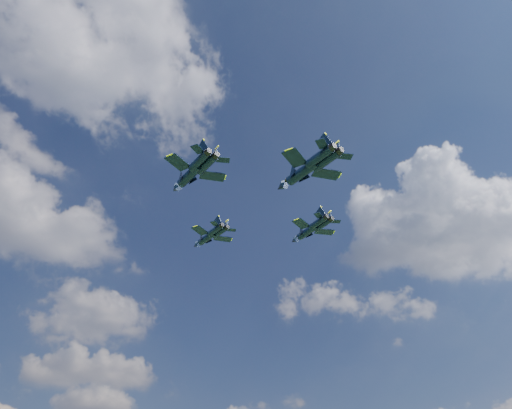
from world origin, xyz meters
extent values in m
cylinder|color=black|center=(-6.03, 22.90, 61.29)|extent=(3.15, 8.16, 1.60)
cone|color=black|center=(-7.05, 27.96, 61.29)|extent=(1.94, 2.57, 1.51)
ellipsoid|color=brown|center=(-6.61, 25.78, 61.78)|extent=(1.36, 2.67, 0.73)
cube|color=black|center=(-8.82, 20.52, 61.29)|extent=(4.69, 4.18, 0.16)
cube|color=black|center=(-2.54, 21.79, 61.29)|extent=(4.45, 3.03, 0.16)
cube|color=black|center=(-7.01, 16.08, 61.29)|extent=(2.50, 2.39, 0.12)
cube|color=black|center=(-2.48, 16.99, 61.29)|extent=(2.43, 1.89, 0.12)
cube|color=black|center=(-5.85, 17.04, 62.53)|extent=(1.16, 2.44, 2.68)
cube|color=black|center=(-3.93, 17.43, 62.53)|extent=(1.28, 2.66, 2.68)
cylinder|color=black|center=(-17.57, 3.99, 63.64)|extent=(3.44, 10.05, 1.97)
cone|color=black|center=(-18.53, 10.28, 63.64)|extent=(2.27, 3.10, 1.86)
ellipsoid|color=brown|center=(-18.12, 7.57, 64.25)|extent=(1.54, 3.26, 0.90)
cube|color=black|center=(-21.14, 1.23, 63.64)|extent=(5.79, 5.03, 0.20)
cube|color=black|center=(-13.33, 2.42, 63.64)|extent=(5.57, 3.94, 0.20)
cube|color=black|center=(-19.18, -4.35, 63.64)|extent=(3.09, 2.89, 0.15)
cube|color=black|center=(-13.54, -3.49, 63.64)|extent=(3.03, 2.42, 0.15)
cube|color=black|center=(-17.68, -3.24, 65.18)|extent=(1.29, 3.06, 3.30)
cube|color=black|center=(-15.30, -2.87, 65.18)|extent=(1.53, 3.26, 3.30)
cylinder|color=black|center=(12.31, 7.31, 59.76)|extent=(2.54, 8.38, 1.65)
cone|color=black|center=(11.72, 12.60, 59.76)|extent=(1.81, 2.54, 1.56)
ellipsoid|color=brown|center=(11.97, 10.32, 60.27)|extent=(1.18, 2.71, 0.75)
cube|color=black|center=(9.22, 5.13, 59.76)|extent=(4.84, 4.10, 0.17)
cube|color=black|center=(15.79, 5.85, 59.76)|extent=(4.71, 3.44, 0.17)
cube|color=black|center=(10.67, 0.40, 59.76)|extent=(2.59, 2.38, 0.13)
cube|color=black|center=(15.41, 0.92, 59.76)|extent=(2.55, 2.09, 0.13)
cube|color=black|center=(11.95, 1.28, 61.05)|extent=(0.97, 2.59, 2.76)
cube|color=black|center=(13.96, 1.50, 61.05)|extent=(1.23, 2.71, 2.76)
cylinder|color=black|center=(-0.24, -11.23, 60.05)|extent=(3.88, 10.26, 2.01)
cone|color=black|center=(-1.46, -4.87, 60.05)|extent=(2.42, 3.21, 1.90)
ellipsoid|color=brown|center=(-0.93, -7.61, 60.66)|extent=(1.68, 3.35, 0.92)
cube|color=black|center=(-3.77, -14.19, 60.05)|extent=(5.90, 5.23, 0.20)
cube|color=black|center=(4.14, -12.67, 60.05)|extent=(5.61, 3.84, 0.20)
cube|color=black|center=(-1.55, -19.80, 60.05)|extent=(3.14, 2.99, 0.16)
cube|color=black|center=(4.16, -18.70, 60.05)|extent=(3.06, 2.39, 0.16)
cube|color=black|center=(-0.07, -18.60, 61.61)|extent=(1.43, 3.08, 3.37)
cube|color=black|center=(2.35, -18.14, 61.61)|extent=(1.60, 3.34, 3.37)
camera|label=1|loc=(-42.26, -75.18, 3.56)|focal=35.00mm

